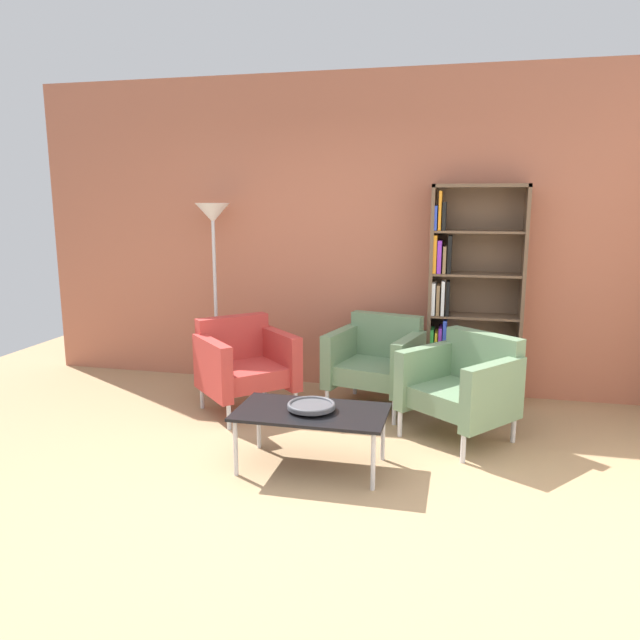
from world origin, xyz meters
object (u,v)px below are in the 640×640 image
Objects in this scene: decorative_bowl at (311,406)px; armchair_by_bookshelf at (244,363)px; floor_lamp_torchiere at (213,235)px; armchair_corner_red at (464,385)px; coffee_table_low at (311,415)px; armchair_spare_guest at (377,360)px; bookshelf_tall at (466,298)px.

decorative_bowl is 1.29m from armchair_by_bookshelf.
decorative_bowl is 2.33m from floor_lamp_torchiere.
armchair_by_bookshelf is at bearing -148.22° from armchair_corner_red.
coffee_table_low is 1.30m from armchair_by_bookshelf.
armchair_by_bookshelf is 1.31m from floor_lamp_torchiere.
armchair_spare_guest is 0.92m from armchair_corner_red.
bookshelf_tall is at bearing 60.59° from coffee_table_low.
armchair_spare_guest reaches higher than coffee_table_low.
decorative_bowl is 1.25m from armchair_corner_red.
armchair_by_bookshelf is at bearing 130.28° from decorative_bowl.
armchair_spare_guest and armchair_by_bookshelf have the same top height.
armchair_spare_guest is 0.89× the size of armchair_corner_red.
coffee_table_low is 1.36m from armchair_spare_guest.
bookshelf_tall is 2.06m from coffee_table_low.
bookshelf_tall is 5.94× the size of decorative_bowl.
floor_lamp_torchiere is (-1.34, 1.61, 1.08)m from coffee_table_low.
bookshelf_tall reaches higher than armchair_spare_guest.
armchair_corner_red is (0.98, 0.78, -0.02)m from decorative_bowl.
armchair_spare_guest is at bearing 79.67° from coffee_table_low.
armchair_by_bookshelf is (-0.84, 0.99, -0.02)m from decorative_bowl.
coffee_table_low is at bearing -119.41° from bookshelf_tall.
floor_lamp_torchiere reaches higher than decorative_bowl.
decorative_bowl is 0.34× the size of armchair_corner_red.
decorative_bowl is at bearing -103.11° from armchair_corner_red.
armchair_corner_red is at bearing -51.52° from armchair_by_bookshelf.
bookshelf_tall is at bearing 128.67° from armchair_corner_red.
bookshelf_tall is at bearing 2.86° from floor_lamp_torchiere.
armchair_corner_red is (1.81, -0.21, 0.00)m from armchair_by_bookshelf.
floor_lamp_torchiere is (-2.32, -0.12, 0.52)m from bookshelf_tall.
armchair_by_bookshelf is (-0.84, 0.99, 0.05)m from coffee_table_low.
bookshelf_tall is 1.09× the size of floor_lamp_torchiere.
bookshelf_tall is 2.04m from decorative_bowl.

